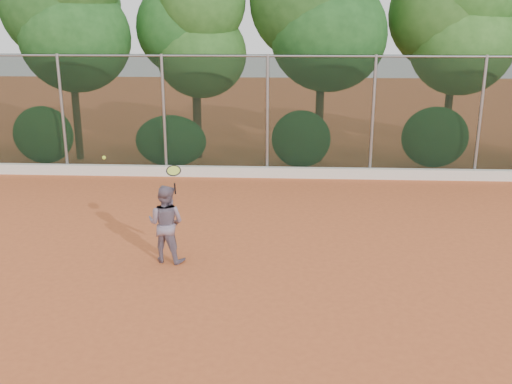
{
  "coord_description": "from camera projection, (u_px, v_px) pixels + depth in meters",
  "views": [
    {
      "loc": [
        0.56,
        -9.3,
        4.27
      ],
      "look_at": [
        0.0,
        1.0,
        1.25
      ],
      "focal_mm": 40.0,
      "sensor_mm": 36.0,
      "label": 1
    }
  ],
  "objects": [
    {
      "name": "tennis_ball_in_flight",
      "position": [
        104.0,
        158.0,
        10.54
      ],
      "size": [
        0.07,
        0.07,
        0.07
      ],
      "color": "#CBEF36",
      "rests_on": "ground"
    },
    {
      "name": "tennis_player",
      "position": [
        166.0,
        224.0,
        10.57
      ],
      "size": [
        0.83,
        0.72,
        1.47
      ],
      "primitive_type": "imported",
      "rotation": [
        0.0,
        0.0,
        2.89
      ],
      "color": "slate",
      "rests_on": "ground"
    },
    {
      "name": "tennis_racket",
      "position": [
        174.0,
        173.0,
        10.13
      ],
      "size": [
        0.3,
        0.28,
        0.55
      ],
      "color": "black",
      "rests_on": "ground"
    },
    {
      "name": "chainlink_fence",
      "position": [
        267.0,
        113.0,
        16.33
      ],
      "size": [
        24.09,
        0.09,
        3.5
      ],
      "color": "black",
      "rests_on": "ground"
    },
    {
      "name": "foliage_backdrop",
      "position": [
        252.0,
        21.0,
        17.54
      ],
      "size": [
        23.7,
        3.63,
        7.55
      ],
      "color": "#482A1B",
      "rests_on": "ground"
    },
    {
      "name": "concrete_curb",
      "position": [
        267.0,
        172.0,
        16.64
      ],
      "size": [
        24.0,
        0.2,
        0.3
      ],
      "primitive_type": "cube",
      "color": "white",
      "rests_on": "ground"
    },
    {
      "name": "ground",
      "position": [
        253.0,
        275.0,
        10.14
      ],
      "size": [
        80.0,
        80.0,
        0.0
      ],
      "primitive_type": "plane",
      "color": "#C95E2F",
      "rests_on": "ground"
    }
  ]
}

